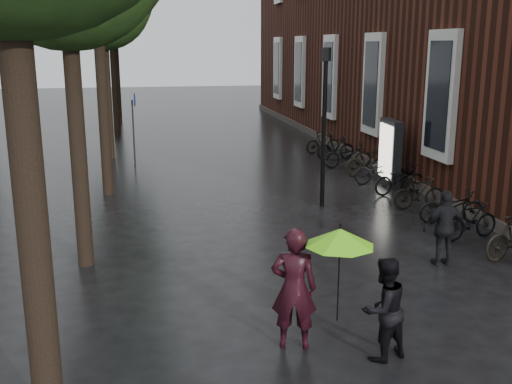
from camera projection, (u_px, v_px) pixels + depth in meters
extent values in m
cube|color=#38160F|center=(453.00, 5.00, 25.50)|extent=(10.00, 33.00, 12.00)
cube|color=silver|center=(442.00, 96.00, 16.70)|extent=(0.25, 1.60, 3.60)
cube|color=black|center=(439.00, 96.00, 16.68)|extent=(0.10, 1.20, 3.00)
cube|color=silver|center=(374.00, 84.00, 21.46)|extent=(0.25, 1.60, 3.60)
cube|color=black|center=(371.00, 84.00, 21.44)|extent=(0.10, 1.20, 3.00)
cube|color=silver|center=(330.00, 77.00, 26.23)|extent=(0.25, 1.60, 3.60)
cube|color=black|center=(328.00, 77.00, 26.21)|extent=(0.10, 1.20, 3.00)
cube|color=silver|center=(300.00, 72.00, 30.99)|extent=(0.25, 1.60, 3.60)
cube|color=black|center=(299.00, 72.00, 30.97)|extent=(0.10, 1.20, 3.00)
cube|color=silver|center=(278.00, 68.00, 35.75)|extent=(0.25, 1.60, 3.60)
cube|color=black|center=(277.00, 68.00, 35.73)|extent=(0.10, 1.20, 3.00)
cube|color=#3F3833|center=(339.00, 145.00, 25.99)|extent=(0.40, 33.00, 0.30)
cylinder|color=black|center=(35.00, 255.00, 6.04)|extent=(0.32, 0.32, 4.68)
cylinder|color=black|center=(79.00, 157.00, 11.76)|extent=(0.32, 0.32, 4.51)
cylinder|color=black|center=(104.00, 112.00, 17.46)|extent=(0.32, 0.32, 4.95)
cylinder|color=black|center=(108.00, 102.00, 23.21)|extent=(0.32, 0.32, 4.40)
cylinder|color=black|center=(115.00, 87.00, 28.89)|extent=(0.32, 0.32, 4.79)
cylinder|color=black|center=(117.00, 82.00, 34.62)|extent=(0.32, 0.32, 4.57)
imported|color=black|center=(294.00, 288.00, 8.76)|extent=(0.77, 0.61, 1.86)
imported|color=black|center=(383.00, 309.00, 8.47)|extent=(0.89, 0.79, 1.53)
cylinder|color=black|center=(338.00, 280.00, 8.55)|extent=(0.02, 0.02, 1.27)
cone|color=#7EFF1A|center=(340.00, 237.00, 8.39)|extent=(1.00, 1.00, 0.25)
cylinder|color=black|center=(340.00, 226.00, 8.35)|extent=(0.02, 0.02, 0.08)
imported|color=black|center=(445.00, 228.00, 12.11)|extent=(0.94, 0.43, 1.57)
imported|color=black|center=(471.00, 220.00, 13.78)|extent=(1.57, 0.71, 0.91)
imported|color=black|center=(452.00, 206.00, 15.04)|extent=(1.73, 0.77, 0.88)
imported|color=black|center=(419.00, 193.00, 16.37)|extent=(1.52, 0.45, 0.91)
imported|color=black|center=(400.00, 179.00, 17.96)|extent=(1.85, 0.97, 0.93)
imported|color=black|center=(380.00, 170.00, 19.27)|extent=(1.73, 0.62, 0.90)
imported|color=black|center=(367.00, 161.00, 20.49)|extent=(1.72, 0.69, 1.00)
imported|color=black|center=(347.00, 155.00, 21.82)|extent=(1.82, 0.73, 0.94)
imported|color=black|center=(336.00, 148.00, 23.33)|extent=(1.64, 0.69, 0.95)
imported|color=black|center=(323.00, 142.00, 24.67)|extent=(1.56, 0.64, 0.91)
cube|color=black|center=(390.00, 153.00, 19.01)|extent=(0.29, 1.39, 2.09)
cube|color=#F0E6CF|center=(386.00, 151.00, 18.97)|extent=(0.04, 1.17, 1.72)
cylinder|color=black|center=(324.00, 134.00, 16.24)|extent=(0.12, 0.12, 4.04)
cube|color=black|center=(326.00, 54.00, 15.73)|extent=(0.22, 0.22, 0.35)
sphere|color=#FFE5B2|center=(326.00, 54.00, 15.73)|extent=(0.18, 0.18, 0.18)
cylinder|color=#262628|center=(134.00, 133.00, 22.19)|extent=(0.06, 0.06, 2.42)
cylinder|color=navy|center=(135.00, 100.00, 21.92)|extent=(0.03, 0.48, 0.48)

